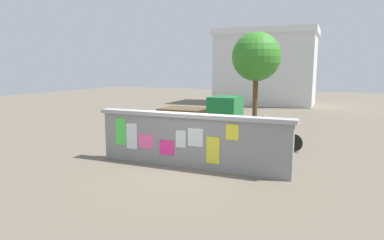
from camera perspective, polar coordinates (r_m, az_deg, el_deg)
ground at (r=18.04m, az=9.84°, el=-1.13°), size 60.00×60.00×0.00m
poster_wall at (r=10.38m, az=-0.34°, el=-3.39°), size 6.33×0.42×1.69m
auto_rickshaw_truck at (r=15.06m, az=2.05°, el=0.52°), size 3.62×1.56×1.85m
motorcycle at (r=11.48m, az=3.56°, el=-4.31°), size 1.87×0.69×0.87m
bicycle_near at (r=13.18m, az=14.59°, el=-3.31°), size 1.69×0.49×0.95m
person_walking at (r=10.87m, az=12.00°, el=-2.41°), size 0.44×0.44×1.62m
tree_roadside at (r=20.16m, az=10.80°, el=10.39°), size 2.83×2.83×5.13m
building_background at (r=29.82m, az=12.28°, el=8.75°), size 8.33×4.83×6.27m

